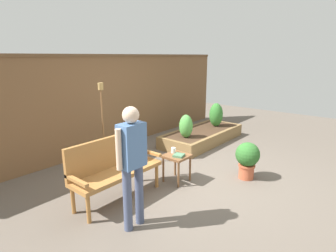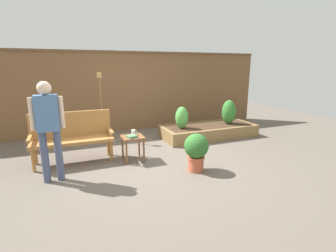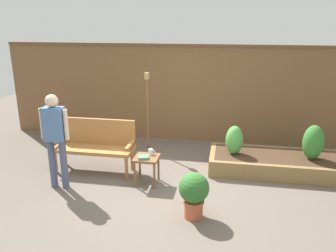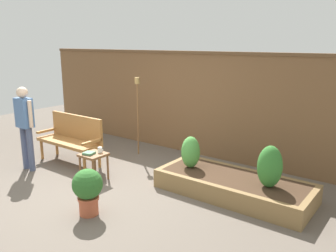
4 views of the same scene
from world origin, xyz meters
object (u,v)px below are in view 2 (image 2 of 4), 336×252
at_px(book_on_table, 132,136).
at_px(tiki_torch, 101,94).
at_px(shrub_near_bench, 182,118).
at_px(garden_bench, 72,134).
at_px(potted_boxwood, 196,149).
at_px(shrub_far_corner, 229,112).
at_px(cup_on_table, 134,132).
at_px(side_table, 133,141).
at_px(person_by_bench, 48,123).

distance_m(book_on_table, tiki_torch, 1.76).
bearing_deg(shrub_near_bench, tiki_torch, 158.73).
xyz_separation_m(garden_bench, tiki_torch, (0.70, 1.15, 0.58)).
relative_size(potted_boxwood, shrub_far_corner, 1.07).
xyz_separation_m(book_on_table, potted_boxwood, (0.91, -0.82, -0.11)).
xyz_separation_m(potted_boxwood, tiki_torch, (-1.23, 2.43, 0.74)).
height_order(garden_bench, cup_on_table, garden_bench).
bearing_deg(garden_bench, tiki_torch, 58.56).
bearing_deg(book_on_table, garden_bench, 141.76).
relative_size(cup_on_table, shrub_near_bench, 0.21).
bearing_deg(shrub_near_bench, garden_bench, -169.51).
bearing_deg(cup_on_table, potted_boxwood, -50.11).
xyz_separation_m(cup_on_table, potted_boxwood, (0.83, -1.00, -0.14)).
distance_m(side_table, book_on_table, 0.13).
xyz_separation_m(shrub_near_bench, tiki_torch, (-1.78, 0.69, 0.56)).
bearing_deg(side_table, person_by_bench, -164.34).
relative_size(shrub_far_corner, person_by_bench, 0.40).
bearing_deg(tiki_torch, garden_bench, -121.44).
relative_size(garden_bench, shrub_near_bench, 2.71).
xyz_separation_m(potted_boxwood, shrub_far_corner, (1.90, 1.73, 0.22)).
relative_size(book_on_table, person_by_bench, 0.11).
distance_m(side_table, shrub_near_bench, 1.67).
bearing_deg(garden_bench, shrub_near_bench, 10.49).
height_order(side_table, cup_on_table, cup_on_table).
bearing_deg(book_on_table, side_table, 49.95).
bearing_deg(side_table, garden_bench, 159.60).
bearing_deg(tiki_torch, book_on_table, -78.93).
xyz_separation_m(side_table, book_on_table, (-0.03, -0.07, 0.10)).
bearing_deg(tiki_torch, person_by_bench, -118.13).
bearing_deg(cup_on_table, shrub_far_corner, 15.13).
distance_m(garden_bench, cup_on_table, 1.13).
distance_m(garden_bench, tiki_torch, 1.47).
relative_size(side_table, shrub_near_bench, 0.90).
bearing_deg(potted_boxwood, person_by_bench, 167.60).
bearing_deg(tiki_torch, side_table, -77.27).
height_order(book_on_table, tiki_torch, tiki_torch).
bearing_deg(garden_bench, cup_on_table, -14.21).
distance_m(book_on_table, shrub_near_bench, 1.73).
bearing_deg(person_by_bench, tiki_torch, 61.87).
bearing_deg(potted_boxwood, tiki_torch, 116.88).
xyz_separation_m(potted_boxwood, shrub_near_bench, (0.55, 1.73, 0.18)).
relative_size(cup_on_table, person_by_bench, 0.07).
distance_m(potted_boxwood, shrub_near_bench, 1.83).
relative_size(book_on_table, shrub_near_bench, 0.32).
distance_m(side_table, tiki_torch, 1.74).
relative_size(tiki_torch, person_by_bench, 1.05).
distance_m(garden_bench, shrub_far_corner, 3.86).
bearing_deg(book_on_table, shrub_far_corner, 4.14).
relative_size(cup_on_table, book_on_table, 0.66).
bearing_deg(side_table, shrub_far_corner, 17.03).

